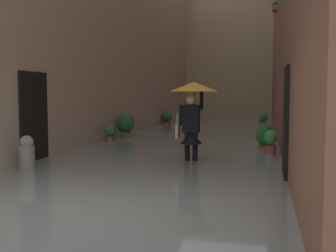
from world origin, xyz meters
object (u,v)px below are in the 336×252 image
(potted_plant_mid_right, at_px, (110,135))
(potted_plant_far_right, at_px, (125,126))
(potted_plant_near_right, at_px, (167,119))
(mooring_bollard, at_px, (27,157))
(person_wading, at_px, (193,104))
(potted_plant_near_left, at_px, (270,145))
(potted_plant_mid_left, at_px, (264,138))
(potted_plant_far_left, at_px, (263,120))

(potted_plant_mid_right, relative_size, potted_plant_far_right, 0.71)
(potted_plant_near_right, height_order, potted_plant_mid_right, potted_plant_near_right)
(mooring_bollard, bearing_deg, potted_plant_mid_right, -87.73)
(person_wading, bearing_deg, mooring_bollard, 32.11)
(potted_plant_near_left, height_order, mooring_bollard, mooring_bollard)
(potted_plant_far_right, distance_m, potted_plant_near_left, 5.75)
(potted_plant_mid_left, height_order, mooring_bollard, potted_plant_mid_left)
(potted_plant_near_left, relative_size, potted_plant_far_left, 1.02)
(potted_plant_mid_right, bearing_deg, potted_plant_near_right, -89.72)
(potted_plant_near_left, bearing_deg, potted_plant_far_left, -88.64)
(potted_plant_far_left, relative_size, mooring_bollard, 0.89)
(person_wading, relative_size, potted_plant_far_right, 2.02)
(potted_plant_near_right, relative_size, potted_plant_far_left, 0.99)
(potted_plant_mid_right, distance_m, mooring_bollard, 5.04)
(potted_plant_far_right, relative_size, potted_plant_far_left, 1.30)
(potted_plant_far_left, distance_m, mooring_bollard, 14.19)
(person_wading, distance_m, potted_plant_far_right, 5.53)
(potted_plant_near_right, relative_size, potted_plant_far_right, 0.76)
(potted_plant_mid_right, bearing_deg, potted_plant_mid_left, 171.06)
(potted_plant_mid_left, xyz_separation_m, potted_plant_near_right, (4.85, -8.73, -0.06))
(potted_plant_far_left, bearing_deg, potted_plant_far_right, 56.70)
(potted_plant_mid_right, height_order, potted_plant_far_right, potted_plant_far_right)
(potted_plant_near_right, xyz_separation_m, potted_plant_far_right, (-0.10, 6.65, 0.16))
(potted_plant_mid_left, xyz_separation_m, mooring_bollard, (4.61, 4.28, -0.06))
(potted_plant_mid_left, height_order, potted_plant_mid_right, potted_plant_mid_left)
(potted_plant_far_left, bearing_deg, potted_plant_near_right, 5.35)
(mooring_bollard, bearing_deg, potted_plant_mid_left, -137.16)
(potted_plant_near_left, bearing_deg, potted_plant_far_right, -31.50)
(potted_plant_mid_left, bearing_deg, potted_plant_far_right, -23.56)
(potted_plant_far_right, distance_m, mooring_bollard, 6.35)
(potted_plant_near_right, height_order, potted_plant_far_right, potted_plant_far_right)
(person_wading, xyz_separation_m, potted_plant_near_left, (-1.73, -1.45, -1.06))
(potted_plant_mid_right, bearing_deg, mooring_bollard, 92.27)
(mooring_bollard, bearing_deg, potted_plant_far_right, -88.73)
(potted_plant_mid_right, relative_size, potted_plant_near_left, 0.91)
(potted_plant_near_left, xyz_separation_m, mooring_bollard, (4.76, 3.35, 0.02))
(potted_plant_far_right, height_order, potted_plant_far_left, potted_plant_far_right)
(potted_plant_mid_left, height_order, potted_plant_far_right, potted_plant_far_right)
(potted_plant_mid_left, relative_size, potted_plant_near_right, 1.14)
(potted_plant_mid_left, bearing_deg, mooring_bollard, 42.84)
(potted_plant_mid_right, bearing_deg, potted_plant_far_left, -119.30)
(mooring_bollard, bearing_deg, potted_plant_near_right, -88.95)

